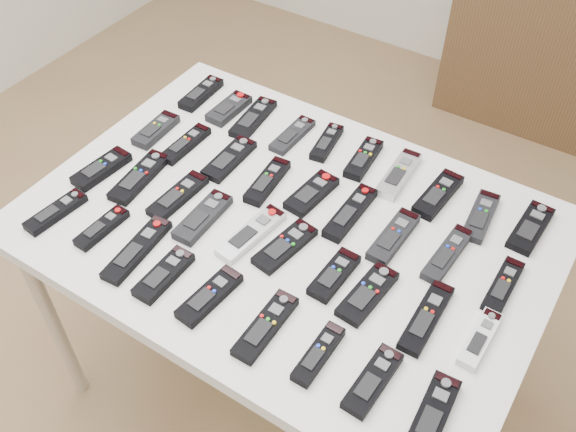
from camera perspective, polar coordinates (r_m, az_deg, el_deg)
The scene contains 40 objects.
ground at distance 2.28m, azimuth -1.49°, elevation -11.44°, with size 4.00×4.00×0.00m, color #94684B.
table at distance 1.61m, azimuth 0.00°, elevation -1.92°, with size 1.25×0.88×0.78m.
remote_0 at distance 1.97m, azimuth -7.73°, elevation 10.74°, with size 0.05×0.17×0.02m, color black.
remote_1 at distance 1.90m, azimuth -5.28°, elevation 9.49°, with size 0.06×0.15×0.02m, color black.
remote_2 at distance 1.86m, azimuth -3.11°, elevation 8.68°, with size 0.06×0.19×0.02m, color black.
remote_3 at distance 1.80m, azimuth 0.40°, elevation 7.21°, with size 0.05×0.17×0.02m, color black.
remote_4 at distance 1.78m, azimuth 3.47°, elevation 6.55°, with size 0.04×0.15×0.02m, color black.
remote_5 at distance 1.73m, azimuth 6.73°, elevation 5.08°, with size 0.05×0.16×0.02m, color black.
remote_6 at distance 1.70m, azimuth 9.82°, elevation 3.69°, with size 0.05×0.19×0.02m, color #B7B7BC.
remote_7 at distance 1.66m, azimuth 13.19°, elevation 1.87°, with size 0.06×0.18×0.02m, color black.
remote_8 at distance 1.64m, azimuth 16.76°, elevation -0.02°, with size 0.05×0.17×0.02m, color black.
remote_9 at distance 1.65m, azimuth 20.76°, elevation -0.98°, with size 0.06×0.17×0.02m, color black.
remote_10 at distance 1.85m, azimuth -11.66°, elevation 7.51°, with size 0.05×0.15×0.02m, color black.
remote_11 at distance 1.79m, azimuth -9.08°, elevation 6.34°, with size 0.05×0.17×0.02m, color black.
remote_12 at distance 1.73m, azimuth -5.24°, elevation 5.09°, with size 0.06×0.18×0.02m, color black.
remote_13 at distance 1.66m, azimuth -1.84°, elevation 3.11°, with size 0.05×0.17×0.02m, color black.
remote_14 at distance 1.63m, azimuth 2.12°, elevation 2.04°, with size 0.06×0.16×0.02m, color black.
remote_15 at distance 1.58m, azimuth 5.55°, elevation 0.30°, with size 0.05×0.20×0.02m, color black.
remote_16 at distance 1.54m, azimuth 9.35°, elevation -1.83°, with size 0.05×0.18×0.02m, color black.
remote_17 at distance 1.53m, azimuth 13.98°, elevation -3.30°, with size 0.05×0.19×0.02m, color black.
remote_18 at distance 1.51m, azimuth 18.58°, elevation -5.88°, with size 0.04×0.16×0.02m, color black.
remote_19 at distance 1.76m, azimuth -16.24°, elevation 4.07°, with size 0.06×0.16×0.02m, color black.
remote_20 at distance 1.71m, azimuth -13.06°, elevation 3.41°, with size 0.06×0.20×0.02m, color black.
remote_21 at distance 1.64m, azimuth -9.76°, elevation 1.79°, with size 0.05×0.18×0.02m, color black.
remote_22 at distance 1.58m, azimuth -7.58°, elevation -0.09°, with size 0.06×0.18×0.02m, color black.
remote_23 at distance 1.53m, azimuth -3.29°, elevation -1.54°, with size 0.05×0.20×0.02m, color #B7B7BC.
remote_24 at distance 1.50m, azimuth -0.27°, elevation -2.69°, with size 0.06×0.17×0.02m, color black.
remote_25 at distance 1.45m, azimuth 4.13°, elevation -5.24°, with size 0.05×0.15×0.02m, color black.
remote_26 at distance 1.42m, azimuth 7.08°, elevation -6.87°, with size 0.06×0.17×0.02m, color black.
remote_27 at distance 1.41m, azimuth 12.20°, elevation -8.79°, with size 0.05×0.20×0.02m, color black.
remote_28 at distance 1.40m, azimuth 16.68°, elevation -10.42°, with size 0.04×0.15×0.02m, color silver.
remote_29 at distance 1.68m, azimuth -19.94°, elevation 0.36°, with size 0.05×0.16×0.02m, color black.
remote_30 at distance 1.60m, azimuth -16.21°, elevation -1.01°, with size 0.04×0.15×0.02m, color black.
remote_31 at distance 1.54m, azimuth -13.26°, elevation -2.91°, with size 0.05×0.21×0.02m, color black.
remote_32 at distance 1.47m, azimuth -10.98°, elevation -5.13°, with size 0.05×0.16×0.02m, color black.
remote_33 at distance 1.42m, azimuth -6.99°, elevation -7.06°, with size 0.05×0.17×0.02m, color black.
remote_34 at distance 1.37m, azimuth -2.00°, elevation -9.75°, with size 0.05×0.19×0.02m, color black.
remote_35 at distance 1.33m, azimuth 2.72°, elevation -12.14°, with size 0.04×0.15×0.02m, color black.
remote_36 at distance 1.31m, azimuth 7.54°, elevation -14.30°, with size 0.05×0.16×0.02m, color black.
remote_37 at distance 1.29m, azimuth 12.75°, elevation -16.82°, with size 0.05×0.17×0.02m, color black.
Camera 1 is at (0.71, -1.00, 1.92)m, focal length 40.00 mm.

